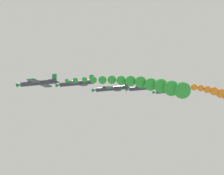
# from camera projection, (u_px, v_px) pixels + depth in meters

# --- Properties ---
(airplane_lead) EXTENTS (9.54, 10.35, 2.58)m
(airplane_lead) POSITION_uv_depth(u_px,v_px,m) (38.00, 83.00, 88.69)
(airplane_lead) COLOR #333842
(smoke_trail_lead) EXTENTS (4.92, 28.52, 7.56)m
(smoke_trail_lead) POSITION_uv_depth(u_px,v_px,m) (152.00, 85.00, 78.47)
(smoke_trail_lead) COLOR green
(airplane_left_inner) EXTENTS (9.45, 10.35, 2.94)m
(airplane_left_inner) POSITION_uv_depth(u_px,v_px,m) (76.00, 83.00, 95.68)
(airplane_left_inner) COLOR #333842
(airplane_right_inner) EXTENTS (9.48, 10.35, 2.86)m
(airplane_right_inner) POSITION_uv_depth(u_px,v_px,m) (111.00, 89.00, 101.85)
(airplane_right_inner) COLOR #333842
(airplane_left_outer) EXTENTS (9.38, 10.35, 3.13)m
(airplane_left_outer) POSITION_uv_depth(u_px,v_px,m) (144.00, 88.00, 108.69)
(airplane_left_outer) COLOR #333842
(airplane_right_outer) EXTENTS (9.49, 10.35, 2.81)m
(airplane_right_outer) POSITION_uv_depth(u_px,v_px,m) (170.00, 91.00, 115.87)
(airplane_right_outer) COLOR #333842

